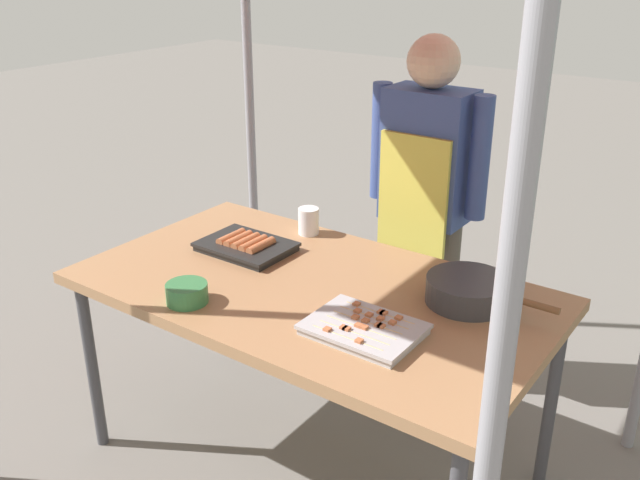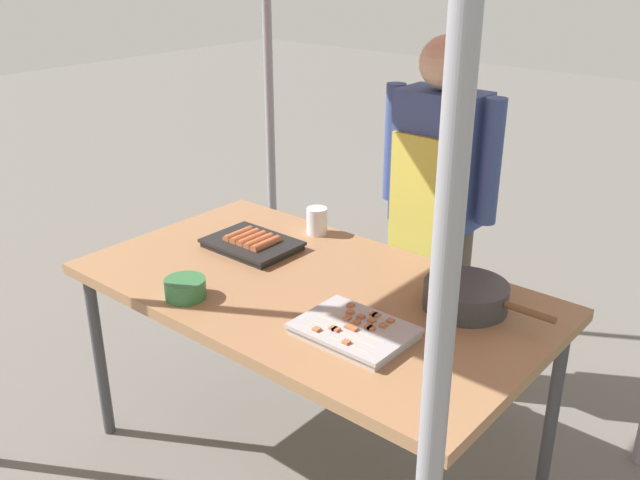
% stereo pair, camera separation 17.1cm
% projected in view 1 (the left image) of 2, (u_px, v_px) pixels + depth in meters
% --- Properties ---
extents(ground_plane, '(18.00, 18.00, 0.00)m').
position_uv_depth(ground_plane, '(312.00, 461.00, 2.67)').
color(ground_plane, '#66605B').
extents(stall_table, '(1.60, 0.90, 0.75)m').
position_uv_depth(stall_table, '(311.00, 299.00, 2.39)').
color(stall_table, '#9E724C').
rests_on(stall_table, ground).
extents(tray_grilled_sausages, '(0.34, 0.25, 0.05)m').
position_uv_depth(tray_grilled_sausages, '(246.00, 246.00, 2.63)').
color(tray_grilled_sausages, black).
rests_on(tray_grilled_sausages, stall_table).
extents(tray_meat_skewers, '(0.33, 0.25, 0.04)m').
position_uv_depth(tray_meat_skewers, '(364.00, 329.00, 2.07)').
color(tray_meat_skewers, '#ADADB2').
rests_on(tray_meat_skewers, stall_table).
extents(cooking_wok, '(0.43, 0.27, 0.08)m').
position_uv_depth(cooking_wok, '(468.00, 290.00, 2.24)').
color(cooking_wok, '#38383A').
rests_on(cooking_wok, stall_table).
extents(condiment_bowl, '(0.14, 0.14, 0.06)m').
position_uv_depth(condiment_bowl, '(187.00, 293.00, 2.25)').
color(condiment_bowl, '#33723F').
rests_on(condiment_bowl, stall_table).
extents(drink_cup_near_edge, '(0.08, 0.08, 0.11)m').
position_uv_depth(drink_cup_near_edge, '(309.00, 221.00, 2.77)').
color(drink_cup_near_edge, white).
rests_on(drink_cup_near_edge, stall_table).
extents(vendor_woman, '(0.52, 0.22, 1.51)m').
position_uv_depth(vendor_woman, '(425.00, 191.00, 2.86)').
color(vendor_woman, '#595147').
rests_on(vendor_woman, ground).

